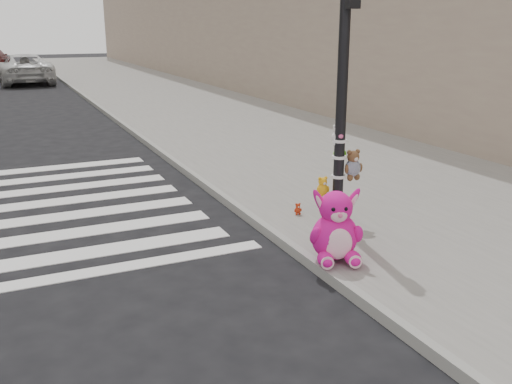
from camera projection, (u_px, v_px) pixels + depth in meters
name	position (u px, v px, depth m)	size (l,w,h in m)	color
ground	(223.00, 317.00, 6.31)	(120.00, 120.00, 0.00)	black
sidewalk_near	(257.00, 130.00, 17.01)	(7.00, 80.00, 0.14)	slate
curb_edge	(143.00, 139.00, 15.63)	(0.12, 80.00, 0.15)	gray
signal_pole	(343.00, 117.00, 8.43)	(0.70, 0.48, 4.00)	black
pink_bunny	(335.00, 231.00, 7.37)	(0.79, 0.87, 0.99)	#E0128E
red_teddy	(298.00, 209.00, 9.23)	(0.13, 0.09, 0.19)	#B62D12
car_white_near	(25.00, 69.00, 30.70)	(2.60, 5.64, 1.57)	silver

